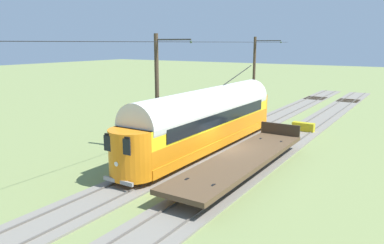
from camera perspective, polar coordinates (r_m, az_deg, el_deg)
The scene contains 10 objects.
ground_plane at distance 23.90m, azimuth 4.32°, elevation -6.00°, with size 220.00×220.00×0.00m, color olive.
track_streetcar_siding at distance 23.31m, azimuth 9.19°, elevation -6.45°, with size 2.80×80.00×0.18m.
track_adjacent_siding at distance 25.12m, azimuth 0.48°, elevation -4.93°, with size 2.80×80.00×0.18m.
vintage_streetcar at distance 25.87m, azimuth 2.30°, elevation 0.60°, with size 2.65×17.93×5.34m.
flatcar_adjacent at distance 21.75m, azimuth 7.68°, elevation -5.52°, with size 2.80×13.07×1.60m.
catenary_pole_foreground at distance 39.44m, azimuth 9.47°, elevation 7.10°, with size 2.92×0.28×7.94m.
catenary_pole_mid_near at distance 25.32m, azimuth -5.19°, elevation 4.61°, with size 2.92×0.28×7.94m.
overhead_wire_run at distance 24.26m, azimuth 0.67°, elevation 12.05°, with size 2.72×36.60×0.18m.
spare_tie_stack at distance 26.38m, azimuth -6.12°, elevation -3.69°, with size 2.40×2.40×0.54m.
track_end_bumper at distance 32.84m, azimuth 16.50°, elevation -0.78°, with size 1.80×0.60×0.80m, color #B2A519.
Camera 1 is at (-10.62, 20.11, 7.33)m, focal length 35.22 mm.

